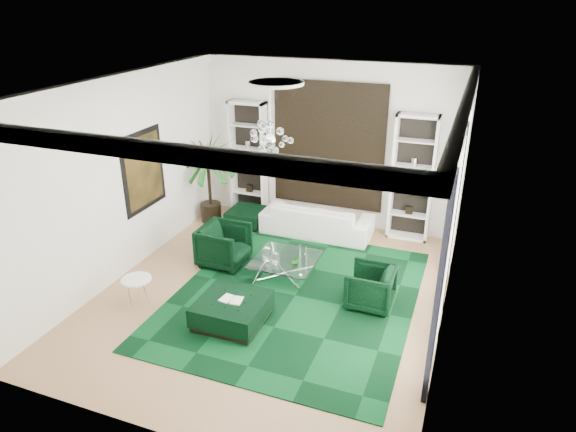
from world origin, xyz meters
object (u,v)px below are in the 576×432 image
at_px(side_table, 138,292).
at_px(palm, 208,168).
at_px(armchair_left, 224,245).
at_px(armchair_right, 370,287).
at_px(ottoman_front, 232,311).
at_px(ottoman_side, 247,217).
at_px(coffee_table, 285,268).
at_px(sofa, 317,219).

bearing_deg(side_table, palm, 98.45).
distance_m(armchair_left, side_table, 2.03).
bearing_deg(armchair_right, ottoman_front, -57.11).
bearing_deg(ottoman_front, armchair_right, 32.89).
xyz_separation_m(armchair_left, armchair_right, (3.10, -0.46, -0.05)).
distance_m(ottoman_side, palm, 1.48).
height_order(coffee_table, side_table, side_table).
height_order(ottoman_side, ottoman_front, ottoman_front).
relative_size(sofa, palm, 0.92).
relative_size(sofa, ottoman_side, 2.93).
relative_size(armchair_right, side_table, 1.54).
bearing_deg(sofa, ottoman_side, 2.65).
bearing_deg(side_table, armchair_right, 20.31).
bearing_deg(ottoman_side, coffee_table, -49.10).
distance_m(sofa, ottoman_side, 1.72).
height_order(side_table, palm, palm).
xyz_separation_m(sofa, ottoman_front, (-0.28, -3.77, -0.14)).
xyz_separation_m(coffee_table, ottoman_side, (-1.73, 2.00, -0.02)).
relative_size(sofa, ottoman_front, 2.26).
height_order(armchair_left, ottoman_front, armchair_left).
distance_m(sofa, armchair_left, 2.40).
bearing_deg(ottoman_side, ottoman_front, -68.83).
bearing_deg(ottoman_front, side_table, -176.76).
bearing_deg(ottoman_side, side_table, -95.55).
bearing_deg(ottoman_side, palm, -173.83).
xyz_separation_m(ottoman_front, side_table, (-1.80, -0.10, 0.03)).
relative_size(armchair_left, side_table, 1.74).
distance_m(armchair_right, side_table, 4.10).
distance_m(armchair_left, palm, 2.41).
distance_m(sofa, palm, 2.81).
distance_m(armchair_right, coffee_table, 1.79).
bearing_deg(armchair_right, ottoman_side, -124.36).
height_order(ottoman_side, side_table, side_table).
height_order(coffee_table, ottoman_side, coffee_table).
xyz_separation_m(coffee_table, palm, (-2.65, 1.90, 1.14)).
bearing_deg(armchair_left, ottoman_front, -149.25).
height_order(sofa, armchair_right, armchair_right).
height_order(sofa, armchair_left, armchair_left).
bearing_deg(side_table, sofa, 61.83).
relative_size(armchair_left, ottoman_side, 1.09).
bearing_deg(side_table, ottoman_front, 3.24).
bearing_deg(palm, ottoman_front, -56.83).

